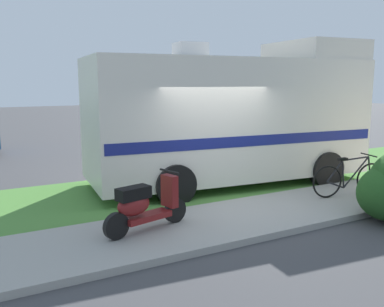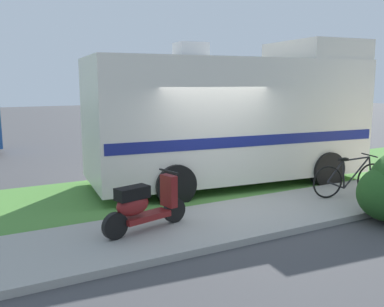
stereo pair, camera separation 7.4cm
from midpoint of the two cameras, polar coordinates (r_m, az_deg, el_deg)
ground_plane at (r=9.12m, az=4.03°, el=-6.85°), size 80.00×80.00×0.00m
sidewalk at (r=8.16m, az=8.60°, el=-8.51°), size 24.00×2.00×0.12m
grass_strip at (r=10.36m, az=-0.42°, el=-4.56°), size 24.00×3.40×0.08m
motorhome_rv at (r=10.55m, az=5.78°, el=5.03°), size 7.11×3.17×3.65m
scooter at (r=7.05m, az=-6.41°, el=-6.99°), size 1.64×0.64×0.97m
bicycle at (r=9.76m, az=20.96°, el=-3.25°), size 1.77×0.59×0.91m
pickup_truck_near at (r=17.60m, az=11.82°, el=4.28°), size 5.19×2.27×1.85m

